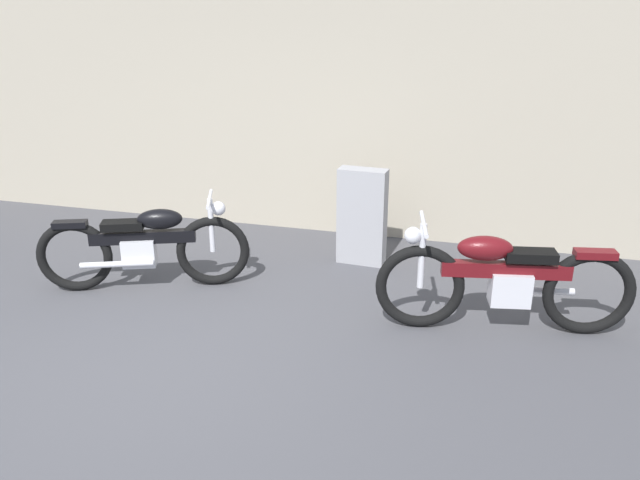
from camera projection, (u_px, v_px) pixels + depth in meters
ground_plane at (147, 367)px, 4.84m from camera, size 40.00×40.00×0.00m
building_wall at (284, 107)px, 7.44m from camera, size 18.00×0.30×2.93m
stone_marker at (362, 217)px, 6.60m from camera, size 0.52×0.23×1.03m
motorcycle_maroon at (502, 280)px, 5.23m from camera, size 2.13×0.68×0.96m
motorcycle_black at (146, 246)px, 6.03m from camera, size 1.91×0.92×0.91m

